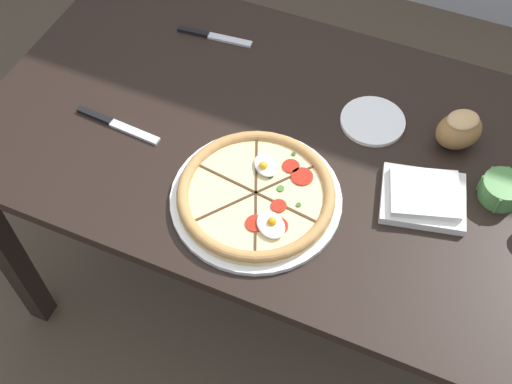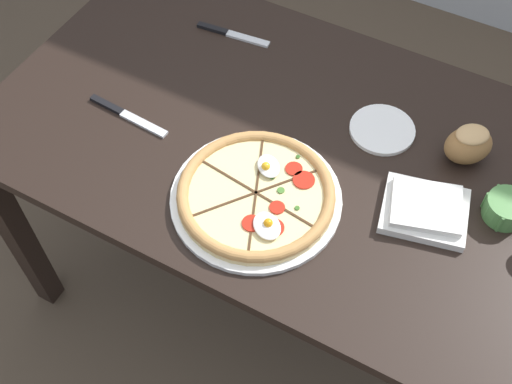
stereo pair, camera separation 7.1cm
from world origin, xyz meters
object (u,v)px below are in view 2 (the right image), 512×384
(knife_main, at_px, (127,115))
(dining_table, at_px, (301,172))
(pizza, at_px, (256,195))
(bread_piece_near, at_px, (469,144))
(knife_spare, at_px, (232,34))
(ramekin_bowl, at_px, (506,208))
(napkin_folded, at_px, (425,209))
(side_saucer, at_px, (382,130))

(knife_main, bearing_deg, dining_table, 20.46)
(pizza, height_order, bread_piece_near, bread_piece_near)
(bread_piece_near, bearing_deg, knife_spare, 170.69)
(dining_table, relative_size, pizza, 4.04)
(ramekin_bowl, bearing_deg, knife_main, -170.20)
(knife_spare, bearing_deg, knife_main, -107.48)
(bread_piece_near, bearing_deg, knife_main, -160.79)
(ramekin_bowl, xyz_separation_m, napkin_folded, (-0.15, -0.07, -0.01))
(napkin_folded, relative_size, knife_main, 0.93)
(dining_table, distance_m, ramekin_bowl, 0.47)
(dining_table, distance_m, knife_spare, 0.42)
(dining_table, height_order, pizza, pizza)
(pizza, bearing_deg, dining_table, 83.34)
(dining_table, height_order, napkin_folded, napkin_folded)
(bread_piece_near, distance_m, knife_main, 0.78)
(pizza, relative_size, knife_main, 1.66)
(napkin_folded, height_order, side_saucer, napkin_folded)
(dining_table, bearing_deg, side_saucer, 41.33)
(side_saucer, bearing_deg, ramekin_bowl, -17.25)
(dining_table, bearing_deg, ramekin_bowl, 3.47)
(dining_table, bearing_deg, knife_main, -163.40)
(knife_main, distance_m, knife_spare, 0.37)
(pizza, distance_m, knife_spare, 0.53)
(pizza, xyz_separation_m, napkin_folded, (0.32, 0.14, -0.00))
(side_saucer, bearing_deg, knife_main, -155.85)
(knife_main, xyz_separation_m, knife_spare, (0.08, 0.36, 0.00))
(dining_table, xyz_separation_m, side_saucer, (0.14, 0.12, 0.11))
(ramekin_bowl, relative_size, side_saucer, 0.63)
(dining_table, distance_m, side_saucer, 0.22)
(ramekin_bowl, xyz_separation_m, knife_main, (-0.85, -0.15, -0.02))
(dining_table, distance_m, pizza, 0.22)
(pizza, height_order, knife_spare, pizza)
(knife_main, bearing_deg, ramekin_bowl, 13.66)
(knife_main, xyz_separation_m, side_saucer, (0.54, 0.24, 0.00))
(ramekin_bowl, xyz_separation_m, bread_piece_near, (-0.12, 0.11, 0.02))
(dining_table, bearing_deg, pizza, -96.66)
(ramekin_bowl, relative_size, napkin_folded, 0.47)
(napkin_folded, relative_size, bread_piece_near, 1.56)
(knife_main, bearing_deg, bread_piece_near, 23.07)
(napkin_folded, bearing_deg, side_saucer, 133.62)
(dining_table, bearing_deg, napkin_folded, -8.95)
(bread_piece_near, height_order, knife_main, bread_piece_near)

